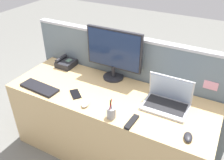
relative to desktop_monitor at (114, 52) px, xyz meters
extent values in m
plane|color=slate|center=(0.10, -0.27, -0.99)|extent=(10.00, 10.00, 0.00)
cube|color=tan|center=(0.10, -0.27, -0.63)|extent=(1.84, 0.66, 0.72)
cube|color=slate|center=(0.10, 0.10, -0.44)|extent=(2.05, 0.06, 1.11)
cube|color=#B7BAC1|center=(0.10, 0.10, 0.13)|extent=(2.05, 0.07, 0.02)
cube|color=yellow|center=(-0.56, 0.06, -0.31)|extent=(0.10, 0.01, 0.08)
cube|color=pink|center=(0.87, 0.06, -0.14)|extent=(0.12, 0.01, 0.07)
cylinder|color=#232328|center=(0.00, -0.01, -0.26)|extent=(0.20, 0.20, 0.02)
cylinder|color=#232328|center=(0.00, -0.01, -0.20)|extent=(0.04, 0.04, 0.11)
cube|color=#232328|center=(0.00, 0.00, 0.03)|extent=(0.55, 0.03, 0.38)
cube|color=#19284C|center=(0.00, -0.01, 0.03)|extent=(0.52, 0.01, 0.35)
cube|color=#B2B5BC|center=(0.59, -0.23, -0.26)|extent=(0.36, 0.25, 0.02)
cube|color=black|center=(0.59, -0.22, -0.25)|extent=(0.32, 0.18, 0.00)
cube|color=#B2B5BC|center=(0.59, -0.12, -0.14)|extent=(0.36, 0.05, 0.23)
cube|color=#9EB2D1|center=(0.59, -0.13, -0.14)|extent=(0.34, 0.04, 0.21)
cube|color=#232328|center=(-0.55, -0.04, -0.24)|extent=(0.17, 0.18, 0.06)
cube|color=#4C6B5B|center=(-0.53, -0.01, -0.21)|extent=(0.05, 0.06, 0.01)
cylinder|color=#232328|center=(-0.61, -0.04, -0.20)|extent=(0.04, 0.16, 0.04)
cube|color=black|center=(-0.50, -0.49, -0.26)|extent=(0.38, 0.16, 0.02)
ellipsoid|color=#232328|center=(0.83, -0.48, -0.26)|extent=(0.08, 0.11, 0.03)
ellipsoid|color=silver|center=(0.00, -0.50, -0.26)|extent=(0.08, 0.11, 0.03)
cylinder|color=#99999E|center=(0.26, -0.53, -0.23)|extent=(0.07, 0.07, 0.09)
cylinder|color=red|center=(0.26, -0.55, -0.16)|extent=(0.02, 0.02, 0.15)
cylinder|color=black|center=(0.26, -0.54, -0.18)|extent=(0.02, 0.01, 0.12)
cylinder|color=#238438|center=(0.25, -0.53, -0.17)|extent=(0.02, 0.02, 0.13)
cube|color=black|center=(-0.16, -0.42, -0.27)|extent=(0.16, 0.15, 0.01)
cube|color=black|center=(0.42, -0.52, -0.26)|extent=(0.05, 0.17, 0.02)
camera|label=1|loc=(0.93, -1.78, 0.95)|focal=38.58mm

